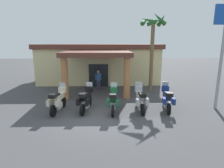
% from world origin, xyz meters
% --- Properties ---
extents(ground_plane, '(80.00, 80.00, 0.00)m').
position_xyz_m(ground_plane, '(0.00, 0.00, 0.00)').
color(ground_plane, '#424244').
extents(motel_building, '(12.44, 10.42, 3.89)m').
position_xyz_m(motel_building, '(0.05, 9.89, 2.00)').
color(motel_building, beige).
rests_on(motel_building, ground_plane).
extents(motorcycle_cream, '(0.83, 2.21, 1.61)m').
position_xyz_m(motorcycle_cream, '(-2.25, 0.62, 0.70)').
color(motorcycle_cream, black).
rests_on(motorcycle_cream, ground_plane).
extents(motorcycle_black, '(0.89, 2.20, 1.61)m').
position_xyz_m(motorcycle_black, '(-0.61, 0.70, 0.70)').
color(motorcycle_black, black).
rests_on(motorcycle_black, ground_plane).
extents(motorcycle_green, '(0.74, 2.21, 1.61)m').
position_xyz_m(motorcycle_green, '(1.03, 0.48, 0.70)').
color(motorcycle_green, black).
rests_on(motorcycle_green, ground_plane).
extents(motorcycle_silver, '(0.71, 2.21, 1.61)m').
position_xyz_m(motorcycle_silver, '(2.67, 0.57, 0.70)').
color(motorcycle_silver, black).
rests_on(motorcycle_silver, ground_plane).
extents(motorcycle_blue, '(0.84, 2.20, 1.61)m').
position_xyz_m(motorcycle_blue, '(4.30, 0.61, 0.70)').
color(motorcycle_blue, black).
rests_on(motorcycle_blue, ground_plane).
extents(pedestrian, '(0.53, 0.32, 1.74)m').
position_xyz_m(pedestrian, '(0.02, 5.71, 1.01)').
color(pedestrian, '#3F334C').
rests_on(pedestrian, ground_plane).
extents(palm_tree_near_portico, '(2.13, 2.18, 6.37)m').
position_xyz_m(palm_tree_near_portico, '(4.54, 5.41, 4.67)').
color(palm_tree_near_portico, brown).
rests_on(palm_tree_near_portico, ground_plane).
extents(roadside_sign, '(1.40, 0.18, 6.15)m').
position_xyz_m(roadside_sign, '(7.46, 0.72, 4.15)').
color(roadside_sign, '#99999E').
rests_on(roadside_sign, ground_plane).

